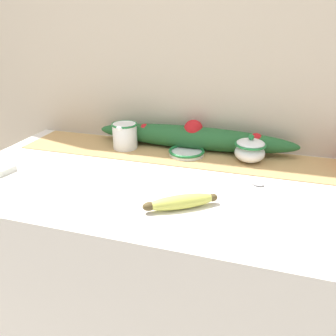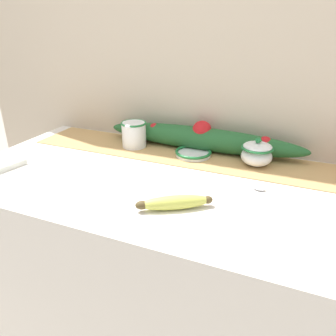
% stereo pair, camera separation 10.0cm
% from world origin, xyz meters
% --- Properties ---
extents(countertop, '(1.42, 0.68, 0.89)m').
position_xyz_m(countertop, '(0.00, 0.00, 0.44)').
color(countertop, silver).
rests_on(countertop, ground_plane).
extents(back_wall, '(2.22, 0.04, 2.40)m').
position_xyz_m(back_wall, '(0.00, 0.36, 1.20)').
color(back_wall, beige).
rests_on(back_wall, ground_plane).
extents(table_runner, '(1.31, 0.23, 0.00)m').
position_xyz_m(table_runner, '(0.00, 0.22, 0.89)').
color(table_runner, tan).
rests_on(table_runner, countertop).
extents(cream_pitcher, '(0.10, 0.12, 0.10)m').
position_xyz_m(cream_pitcher, '(-0.26, 0.22, 0.95)').
color(cream_pitcher, white).
rests_on(cream_pitcher, countertop).
extents(sugar_bowl, '(0.11, 0.11, 0.10)m').
position_xyz_m(sugar_bowl, '(0.22, 0.22, 0.94)').
color(sugar_bowl, white).
rests_on(sugar_bowl, countertop).
extents(small_dish, '(0.14, 0.14, 0.02)m').
position_xyz_m(small_dish, '(-0.01, 0.21, 0.90)').
color(small_dish, white).
rests_on(small_dish, countertop).
extents(banana, '(0.19, 0.14, 0.04)m').
position_xyz_m(banana, '(0.07, -0.16, 0.91)').
color(banana, '#CCD156').
rests_on(banana, countertop).
extents(spoon, '(0.18, 0.07, 0.01)m').
position_xyz_m(spoon, '(0.25, 0.04, 0.89)').
color(spoon, silver).
rests_on(spoon, countertop).
extents(napkin_stack, '(0.15, 0.15, 0.02)m').
position_xyz_m(napkin_stack, '(-0.60, -0.13, 0.90)').
color(napkin_stack, white).
rests_on(napkin_stack, countertop).
extents(poinsettia_garland, '(0.79, 0.10, 0.11)m').
position_xyz_m(poinsettia_garland, '(0.00, 0.29, 0.94)').
color(poinsettia_garland, '#235B2D').
rests_on(poinsettia_garland, countertop).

